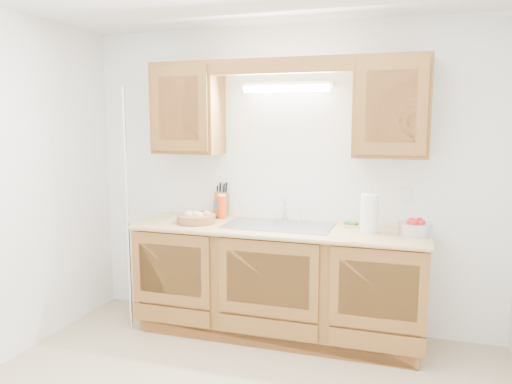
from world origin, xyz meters
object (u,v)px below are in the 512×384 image
at_px(knife_block, 221,204).
at_px(apple_bowl, 415,228).
at_px(fruit_basket, 196,217).
at_px(paper_towel, 369,213).

xyz_separation_m(knife_block, apple_bowl, (1.60, -0.23, -0.06)).
relative_size(fruit_basket, knife_block, 1.10).
bearing_deg(paper_towel, fruit_basket, -176.71).
distance_m(fruit_basket, knife_block, 0.32).
xyz_separation_m(knife_block, paper_towel, (1.27, -0.22, 0.03)).
bearing_deg(apple_bowl, knife_block, 171.71).
height_order(fruit_basket, paper_towel, paper_towel).
bearing_deg(fruit_basket, paper_towel, 3.29).
distance_m(paper_towel, apple_bowl, 0.34).
distance_m(knife_block, apple_bowl, 1.62).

